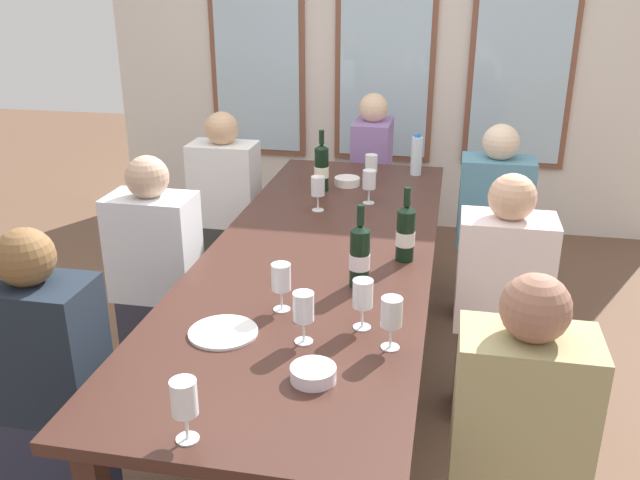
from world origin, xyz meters
The scene contains 25 objects.
ground_plane centered at (0.00, 0.00, 0.00)m, with size 12.00×12.00×0.00m, color brown.
back_wall_with_windows centered at (0.00, 2.40, 1.45)m, with size 4.15×0.10×2.90m.
dining_table centered at (0.00, 0.00, 0.68)m, with size 0.95×2.81×0.74m.
white_plate_0 centered at (-0.17, -0.78, 0.74)m, with size 0.23×0.23×0.01m, color white.
wine_bottle_0 centered at (0.36, -0.05, 0.86)m, with size 0.08×0.08×0.31m.
wine_bottle_1 centered at (0.21, -0.33, 0.86)m, with size 0.08×0.08×0.32m.
wine_bottle_2 centered at (-0.16, 0.81, 0.87)m, with size 0.08×0.08×0.33m.
tasting_bowl_0 centered at (0.17, -0.99, 0.76)m, with size 0.14×0.14×0.04m, color white.
tasting_bowl_1 centered at (-0.04, 0.93, 0.76)m, with size 0.14×0.14×0.04m, color white.
water_bottle centered at (0.32, 1.21, 0.85)m, with size 0.06×0.06×0.24m.
wine_glass_0 centered at (-0.11, 0.48, 0.86)m, with size 0.07×0.07×0.17m.
wine_glass_1 centered at (0.37, -0.76, 0.86)m, with size 0.07×0.07×0.17m.
wine_glass_2 centered at (0.10, -0.78, 0.86)m, with size 0.07×0.07×0.17m.
wine_glass_3 centered at (0.27, -0.65, 0.86)m, with size 0.07×0.07×0.17m.
wine_glass_4 centered at (0.12, 0.64, 0.86)m, with size 0.07×0.07×0.17m.
wine_glass_5 centered at (0.09, 0.95, 0.86)m, with size 0.07×0.07×0.17m.
wine_glass_6 centered at (-0.03, -0.58, 0.86)m, with size 0.07×0.07×0.17m.
wine_glass_7 centered at (-0.09, -1.31, 0.86)m, with size 0.07×0.07×0.17m.
seated_person_0 centered at (-0.77, -0.91, 0.53)m, with size 0.38×0.24×1.11m.
seated_person_1 centered at (0.77, -0.95, 0.53)m, with size 0.38×0.24×1.11m.
seated_person_2 centered at (-0.77, 0.98, 0.53)m, with size 0.38×0.24×1.11m.
seated_person_3 centered at (0.77, 0.94, 0.53)m, with size 0.38×0.24×1.11m.
seated_person_4 centered at (-0.77, -0.01, 0.53)m, with size 0.38×0.24×1.11m.
seated_person_5 centered at (0.77, 0.01, 0.53)m, with size 0.38×0.24×1.11m.
seated_person_6 centered at (0.00, 1.75, 0.53)m, with size 0.24×0.38×1.11m.
Camera 1 is at (0.52, -2.63, 1.85)m, focal length 38.16 mm.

